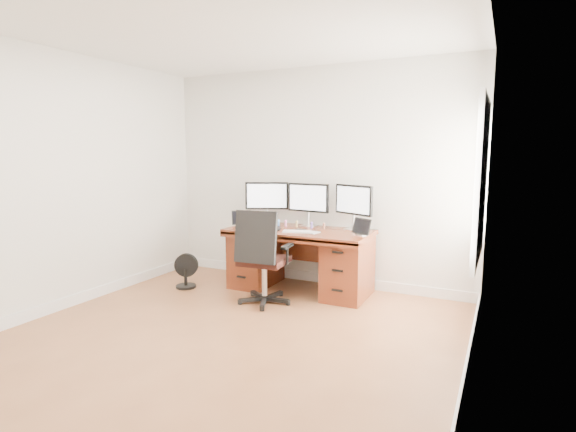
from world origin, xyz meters
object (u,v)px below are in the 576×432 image
at_px(office_chair, 263,273).
at_px(monitor_center, 308,199).
at_px(floor_fan, 185,271).
at_px(desk, 300,258).
at_px(keyboard, 296,231).

xyz_separation_m(office_chair, monitor_center, (0.16, 0.87, 0.74)).
relative_size(floor_fan, monitor_center, 0.77).
height_order(desk, office_chair, office_chair).
relative_size(desk, monitor_center, 3.09).
bearing_deg(desk, keyboard, -77.38).
bearing_deg(office_chair, monitor_center, 74.73).
bearing_deg(floor_fan, keyboard, -10.17).
bearing_deg(keyboard, desk, 86.25).
height_order(desk, floor_fan, desk).
xyz_separation_m(desk, keyboard, (0.05, -0.20, 0.36)).
height_order(office_chair, keyboard, office_chair).
distance_m(monitor_center, keyboard, 0.55).
bearing_deg(desk, monitor_center, 90.04).
xyz_separation_m(floor_fan, keyboard, (1.36, 0.32, 0.55)).
relative_size(monitor_center, keyboard, 1.76).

